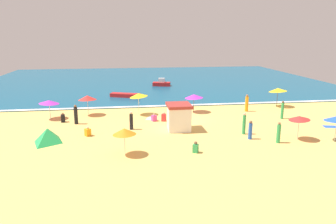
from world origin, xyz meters
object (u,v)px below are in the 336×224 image
object	(u,v)px
beach_tent	(48,135)
beachgoer_6	(279,133)
beach_umbrella_2	(49,102)
beach_umbrella_1	(194,96)
beachgoer_4	(63,118)
beachgoer_11	(131,121)
beach_umbrella_7	(299,118)
beachgoer_5	(196,148)
beachgoer_10	(244,124)
beachgoer_8	(88,132)
lifeguard_cabana	(179,117)
beachgoer_1	(164,117)
small_boat_1	(125,95)
beachgoer_2	(282,110)
beach_umbrella_4	(87,98)
beachgoer_9	(76,115)
small_boat_0	(162,83)
beach_umbrella_3	(278,90)
beachgoer_7	(154,118)
beach_umbrella_5	(138,95)
beachgoer_0	(250,130)
beachgoer_3	(247,103)
beach_umbrella_0	(124,131)

from	to	relation	value
beach_tent	beachgoer_6	size ratio (longest dim) A/B	1.59
beach_umbrella_2	beach_umbrella_1	bearing A→B (deg)	2.94
beachgoer_4	beachgoer_11	size ratio (longest dim) A/B	0.57
beach_umbrella_7	beachgoer_5	bearing A→B (deg)	-169.00
beachgoer_10	beachgoer_8	bearing A→B (deg)	174.11
lifeguard_cabana	beachgoer_11	xyz separation A→B (m)	(-4.25, 0.65, -0.41)
beachgoer_1	beachgoer_8	xyz separation A→B (m)	(-7.02, -3.81, -0.06)
beachgoer_6	small_boat_1	world-z (taller)	beachgoer_6
beach_umbrella_7	beachgoer_2	bearing A→B (deg)	73.43
lifeguard_cabana	small_boat_1	world-z (taller)	lifeguard_cabana
beachgoer_10	beach_umbrella_4	bearing A→B (deg)	148.01
beachgoer_9	beachgoer_2	bearing A→B (deg)	-2.60
lifeguard_cabana	beach_umbrella_7	world-z (taller)	lifeguard_cabana
beach_umbrella_1	small_boat_0	distance (m)	18.18
beach_umbrella_3	small_boat_1	world-z (taller)	beach_umbrella_3
beach_umbrella_2	small_boat_1	xyz separation A→B (m)	(7.74, 10.10, -1.41)
beach_umbrella_3	beachgoer_10	size ratio (longest dim) A/B	1.57
beach_umbrella_1	beachgoer_7	distance (m)	5.85
beach_umbrella_5	beachgoer_9	size ratio (longest dim) A/B	1.30
beach_umbrella_5	beach_umbrella_7	xyz separation A→B (m)	(12.47, -10.22, -0.31)
beachgoer_4	beachgoer_11	world-z (taller)	beachgoer_11
lifeguard_cabana	beach_tent	size ratio (longest dim) A/B	0.89
beachgoer_0	beach_umbrella_4	bearing A→B (deg)	144.17
beach_tent	beachgoer_4	bearing A→B (deg)	88.85
small_boat_1	beachgoer_3	bearing A→B (deg)	-36.30
beachgoer_5	beach_umbrella_0	bearing A→B (deg)	176.65
beach_umbrella_2	beachgoer_0	distance (m)	19.93
lifeguard_cabana	beachgoer_4	xyz separation A→B (m)	(-10.84, 4.09, -0.79)
lifeguard_cabana	beachgoer_6	xyz separation A→B (m)	(7.22, -4.72, -0.39)
beach_tent	beachgoer_9	world-z (taller)	beachgoer_9
beach_umbrella_0	beach_tent	size ratio (longest dim) A/B	0.80
beachgoer_4	small_boat_0	xyz separation A→B (m)	(12.26, 20.36, 0.11)
beach_umbrella_2	beachgoer_1	size ratio (longest dim) A/B	2.19
beachgoer_0	beachgoer_9	world-z (taller)	beachgoer_9
beach_umbrella_7	beachgoer_3	world-z (taller)	beach_umbrella_7
beach_umbrella_3	small_boat_1	size ratio (longest dim) A/B	0.71
beach_umbrella_0	beachgoer_3	world-z (taller)	beach_umbrella_0
beach_umbrella_7	beach_tent	distance (m)	20.29
beachgoer_4	beachgoer_7	world-z (taller)	beachgoer_4
beach_umbrella_4	beachgoer_10	size ratio (longest dim) A/B	1.31
beach_umbrella_4	beachgoer_6	world-z (taller)	beach_umbrella_4
lifeguard_cabana	beachgoer_11	bearing A→B (deg)	171.25
beach_umbrella_0	beach_umbrella_4	world-z (taller)	beach_umbrella_4
beach_umbrella_0	beachgoer_6	xyz separation A→B (m)	(12.13, 0.91, -0.93)
lifeguard_cabana	small_boat_1	size ratio (longest dim) A/B	0.58
beachgoer_1	beachgoer_3	xyz separation A→B (m)	(9.70, 2.83, 0.51)
beach_umbrella_4	beachgoer_9	size ratio (longest dim) A/B	1.31
beachgoer_4	beachgoer_7	size ratio (longest dim) A/B	1.24
beach_umbrella_3	beach_umbrella_7	size ratio (longest dim) A/B	1.43
beach_umbrella_2	small_boat_1	distance (m)	12.80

